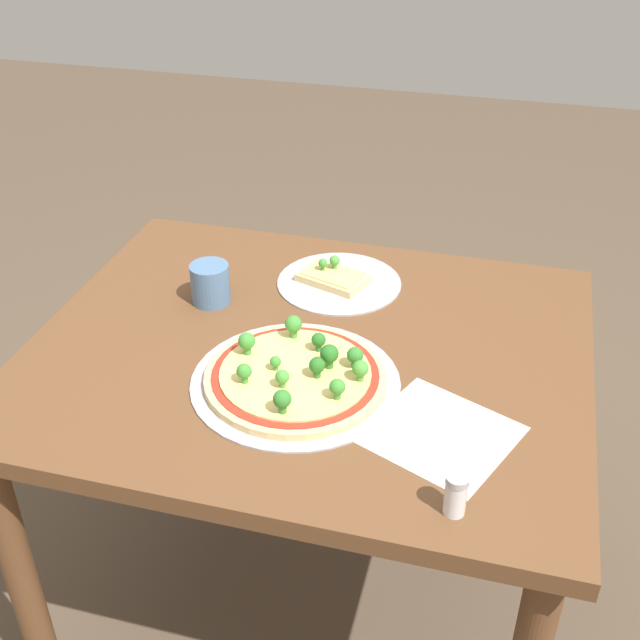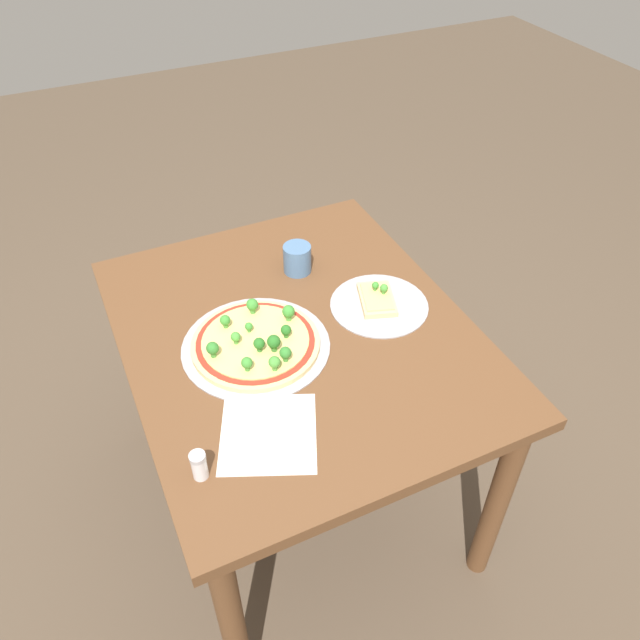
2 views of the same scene
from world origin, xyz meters
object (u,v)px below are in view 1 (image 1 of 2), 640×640
Objects in this scene: drinking_cup at (210,283)px; pizza_tray_whole at (296,376)px; pizza_tray_slice at (337,280)px; condiment_shaker at (456,494)px; dining_table at (309,388)px.

pizza_tray_whole is at bearing 138.42° from drinking_cup.
drinking_cup is (0.23, 0.14, 0.03)m from pizza_tray_slice.
drinking_cup reaches higher than condiment_shaker.
condiment_shaker is at bearing 142.39° from pizza_tray_whole.
dining_table is 0.27m from pizza_tray_slice.
dining_table is 0.30m from drinking_cup.
pizza_tray_whole reaches higher than pizza_tray_slice.
pizza_tray_whole and condiment_shaker have the same top height.
drinking_cup is (0.25, -0.22, 0.03)m from pizza_tray_whole.
pizza_tray_slice is at bearing -61.45° from condiment_shaker.
dining_table is at bearing 156.35° from drinking_cup.
drinking_cup is at bearing -41.58° from pizza_tray_whole.
pizza_tray_whole is (-0.01, 0.12, 0.12)m from dining_table.
pizza_tray_slice is 0.68m from condiment_shaker.
pizza_tray_slice reaches higher than dining_table.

